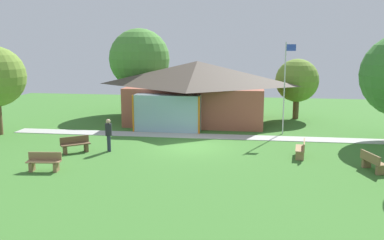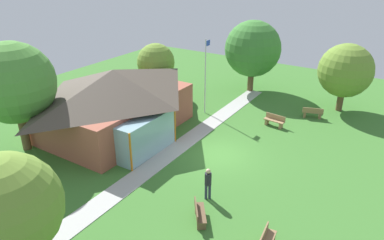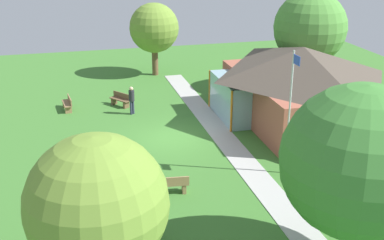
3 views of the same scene
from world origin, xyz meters
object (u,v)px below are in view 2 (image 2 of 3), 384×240
object	(u,v)px
bench_mid_right	(274,121)
tree_behind_pavilion_left	(14,83)
bench_lawn_far_right	(313,113)
tree_behind_pavilion_right	(156,62)
tree_west_hedge	(6,208)
pavilion	(117,100)
flagpole	(206,74)
tree_far_east	(346,71)
bench_mid_left	(199,214)
tree_east_hedge	(253,49)
visitor_strolling_lawn	(208,182)

from	to	relation	value
bench_mid_right	tree_behind_pavilion_left	distance (m)	17.17
bench_lawn_far_right	tree_behind_pavilion_left	size ratio (longest dim) A/B	0.23
tree_behind_pavilion_right	tree_west_hedge	xyz separation A→B (m)	(-18.92, -8.54, 0.73)
pavilion	flagpole	distance (m)	6.98
bench_mid_right	tree_far_east	world-z (taller)	tree_far_east
tree_far_east	flagpole	bearing A→B (deg)	125.11
bench_lawn_far_right	bench_mid_right	bearing A→B (deg)	-140.40
tree_behind_pavilion_left	bench_mid_left	bearing A→B (deg)	-89.92
tree_far_east	tree_west_hedge	bearing A→B (deg)	166.18
pavilion	tree_behind_pavilion_left	bearing A→B (deg)	148.27
bench_mid_right	tree_west_hedge	xyz separation A→B (m)	(-18.19, 2.60, 3.21)
bench_lawn_far_right	tree_east_hedge	world-z (taller)	tree_east_hedge
tree_west_hedge	tree_far_east	xyz separation A→B (m)	(23.78, -5.85, -0.38)
flagpole	tree_behind_pavilion_right	size ratio (longest dim) A/B	1.27
tree_east_hedge	pavilion	bearing A→B (deg)	161.49
bench_lawn_far_right	tree_behind_pavilion_right	world-z (taller)	tree_behind_pavilion_right
pavilion	tree_east_hedge	xyz separation A→B (m)	(12.64, -4.23, 1.54)
flagpole	tree_east_hedge	size ratio (longest dim) A/B	0.91
bench_mid_left	bench_mid_right	bearing A→B (deg)	147.21
tree_behind_pavilion_right	tree_far_east	xyz separation A→B (m)	(4.86, -14.39, 0.36)
visitor_strolling_lawn	tree_far_east	size ratio (longest dim) A/B	0.33
flagpole	tree_east_hedge	distance (m)	6.69
tree_behind_pavilion_right	tree_west_hedge	size ratio (longest dim) A/B	0.82
bench_mid_right	visitor_strolling_lawn	bearing A→B (deg)	98.14
pavilion	visitor_strolling_lawn	xyz separation A→B (m)	(-3.39, -9.16, -1.26)
flagpole	bench_mid_right	xyz separation A→B (m)	(0.54, -5.46, -2.76)
pavilion	flagpole	bearing A→B (deg)	-29.27
bench_lawn_far_right	bench_mid_left	xyz separation A→B (m)	(-14.56, 1.07, 0.00)
flagpole	bench_mid_left	size ratio (longest dim) A/B	3.92
tree_behind_pavilion_right	tree_west_hedge	distance (m)	20.77
tree_east_hedge	tree_west_hedge	bearing A→B (deg)	-175.25
pavilion	bench_mid_left	xyz separation A→B (m)	(-5.05, -9.67, -1.88)
bench_lawn_far_right	tree_far_east	world-z (taller)	tree_far_east
tree_behind_pavilion_left	tree_east_hedge	bearing A→B (deg)	-22.58
bench_mid_left	tree_east_hedge	size ratio (longest dim) A/B	0.23
tree_behind_pavilion_right	tree_east_hedge	size ratio (longest dim) A/B	0.72
visitor_strolling_lawn	tree_east_hedge	distance (m)	17.00
tree_behind_pavilion_right	bench_mid_left	bearing A→B (deg)	-135.90
pavilion	tree_far_east	xyz separation A→B (m)	(12.17, -12.10, 0.96)
pavilion	flagpole	size ratio (longest dim) A/B	1.82
flagpole	bench_mid_right	world-z (taller)	flagpole
bench_mid_right	bench_mid_left	xyz separation A→B (m)	(-11.63, -0.82, 0.00)
bench_lawn_far_right	tree_far_east	bearing A→B (deg)	45.25
bench_lawn_far_right	tree_west_hedge	xyz separation A→B (m)	(-21.13, 4.49, 3.21)
visitor_strolling_lawn	tree_east_hedge	xyz separation A→B (m)	(16.03, 4.92, 2.80)
flagpole	bench_mid_left	xyz separation A→B (m)	(-11.09, -6.29, -2.76)
tree_east_hedge	bench_lawn_far_right	bearing A→B (deg)	-115.66
tree_behind_pavilion_left	bench_mid_right	bearing A→B (deg)	-45.82
tree_far_east	pavilion	bearing A→B (deg)	135.16
pavilion	tree_behind_pavilion_left	distance (m)	6.31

